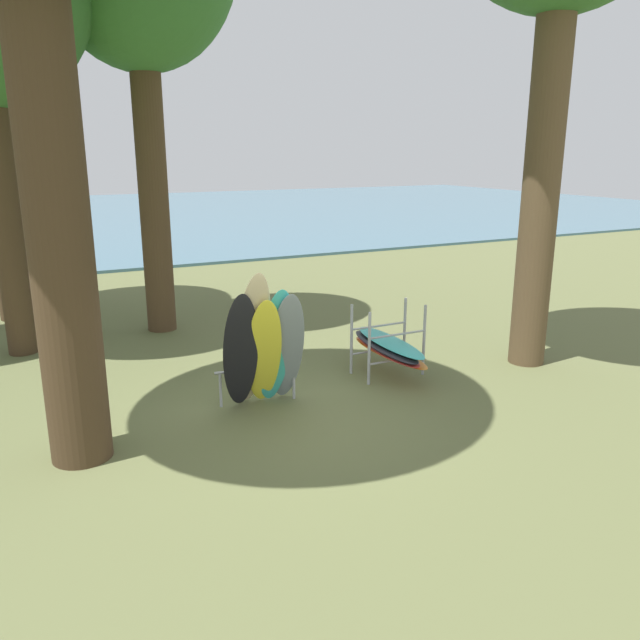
# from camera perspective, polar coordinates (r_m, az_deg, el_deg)

# --- Properties ---
(ground_plane) EXTENTS (80.00, 80.00, 0.00)m
(ground_plane) POSITION_cam_1_polar(r_m,az_deg,el_deg) (9.43, -3.56, -8.68)
(ground_plane) COLOR #60663D
(lake_water) EXTENTS (80.00, 36.00, 0.10)m
(lake_water) POSITION_cam_1_polar(r_m,az_deg,el_deg) (39.00, -21.71, 8.58)
(lake_water) COLOR #477084
(lake_water) RESTS_ON ground
(leaning_board_pile) EXTENTS (1.38, 1.04, 2.21)m
(leaning_board_pile) POSITION_cam_1_polar(r_m,az_deg,el_deg) (9.35, -5.14, -2.58)
(leaning_board_pile) COLOR black
(leaning_board_pile) RESTS_ON ground
(board_storage_rack) EXTENTS (1.15, 2.13, 1.25)m
(board_storage_rack) POSITION_cam_1_polar(r_m,az_deg,el_deg) (11.01, 6.14, -2.43)
(board_storage_rack) COLOR #9EA0A5
(board_storage_rack) RESTS_ON ground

